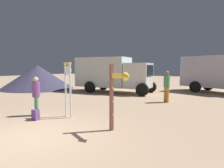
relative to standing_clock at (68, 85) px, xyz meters
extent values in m
plane|color=tan|center=(0.83, -2.27, -1.34)|extent=(80.00, 80.00, 0.00)
cylinder|color=white|center=(-0.16, 0.01, -0.27)|extent=(0.07, 0.07, 2.13)
cylinder|color=white|center=(0.16, -0.03, -0.27)|extent=(0.07, 0.07, 2.13)
cube|color=#FBD16F|center=(0.00, -0.01, 0.84)|extent=(0.40, 0.13, 0.10)
cylinder|color=white|center=(0.00, 0.02, 0.56)|extent=(0.37, 0.09, 0.36)
cube|color=black|center=(0.01, 0.05, 0.56)|extent=(0.03, 0.02, 0.08)
cube|color=black|center=(0.01, 0.05, 0.56)|extent=(0.10, 0.03, 0.12)
cube|color=brown|center=(2.38, -0.44, -0.27)|extent=(0.13, 0.13, 2.13)
cube|color=yellow|center=(2.74, -0.60, 0.44)|extent=(0.65, 0.33, 0.14)
cone|color=yellow|center=(3.14, -0.77, 0.44)|extent=(0.30, 0.32, 0.25)
sphere|color=#F7DC8B|center=(2.45, -0.47, -0.81)|extent=(0.04, 0.04, 0.04)
sphere|color=#F0E093|center=(2.45, -0.47, -0.38)|extent=(0.04, 0.04, 0.04)
sphere|color=#EFF184|center=(2.45, -0.47, 0.05)|extent=(0.04, 0.04, 0.04)
sphere|color=#F2EE97|center=(2.45, -0.47, 0.47)|extent=(0.04, 0.04, 0.04)
cylinder|color=#43915D|center=(-1.39, -0.48, -0.94)|extent=(0.15, 0.15, 0.79)
cylinder|color=#43915D|center=(-1.27, -0.58, -0.94)|extent=(0.15, 0.15, 0.79)
cylinder|color=#7A478E|center=(-1.33, -0.53, -0.23)|extent=(0.31, 0.31, 0.63)
sphere|color=beige|center=(-1.33, -0.53, 0.19)|extent=(0.22, 0.22, 0.22)
cube|color=#6F4599|center=(-0.75, -1.01, -1.13)|extent=(0.27, 0.18, 0.41)
cube|color=#5B3299|center=(-0.75, -0.89, -1.20)|extent=(0.19, 0.04, 0.18)
cylinder|color=orange|center=(2.38, 5.45, -0.90)|extent=(0.17, 0.17, 0.88)
cylinder|color=orange|center=(2.23, 5.54, -0.90)|extent=(0.17, 0.17, 0.88)
cylinder|color=#4E955C|center=(2.31, 5.50, -0.11)|extent=(0.35, 0.35, 0.70)
sphere|color=gray|center=(2.31, 5.50, 0.36)|extent=(0.24, 0.24, 0.24)
cube|color=silver|center=(-3.65, 7.59, 0.29)|extent=(4.45, 2.68, 2.36)
cube|color=white|center=(-0.63, 7.95, 0.06)|extent=(2.00, 2.28, 1.89)
cube|color=black|center=(0.25, 8.06, 0.44)|extent=(0.24, 1.75, 0.83)
cylinder|color=black|center=(0.15, 6.92, -0.89)|extent=(0.92, 0.35, 0.90)
cylinder|color=black|center=(-0.11, 9.14, -0.89)|extent=(0.92, 0.35, 0.90)
cylinder|color=black|center=(-4.14, 6.41, -0.89)|extent=(0.92, 0.35, 0.90)
cylinder|color=black|center=(-4.41, 8.63, -0.89)|extent=(0.92, 0.35, 0.90)
cube|color=silver|center=(3.93, 12.00, 0.35)|extent=(4.80, 3.43, 2.47)
cylinder|color=black|center=(2.88, 11.17, -0.89)|extent=(0.93, 0.52, 0.90)
cylinder|color=black|center=(3.57, 13.29, -0.89)|extent=(0.93, 0.52, 0.90)
cone|color=#3A3650|center=(-10.16, 6.00, -0.22)|extent=(6.64, 6.64, 2.23)
camera|label=1|loc=(5.74, -5.59, 0.70)|focal=31.27mm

